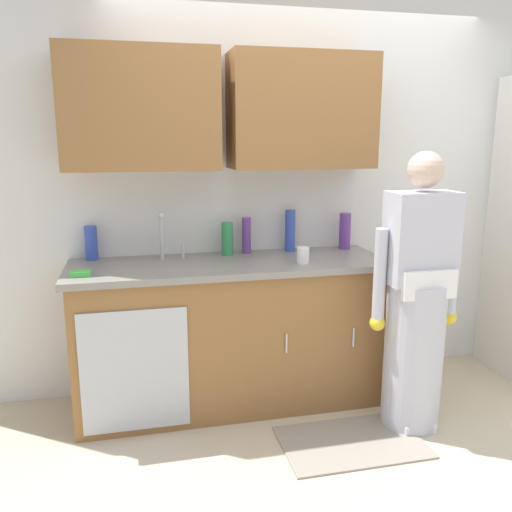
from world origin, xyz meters
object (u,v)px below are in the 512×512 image
at_px(bottle_water_tall, 345,231).
at_px(cup_by_sink, 303,255).
at_px(person_at_sink, 416,314).
at_px(bottle_cleaner_spray, 91,243).
at_px(bottle_soap, 290,231).
at_px(sink, 170,267).
at_px(bottle_dish_liquid, 227,239).
at_px(bottle_water_short, 246,235).
at_px(sponge, 81,274).

relative_size(bottle_water_tall, cup_by_sink, 2.52).
relative_size(person_at_sink, bottle_cleaner_spray, 7.55).
relative_size(bottle_soap, cup_by_sink, 2.84).
bearing_deg(cup_by_sink, sink, 169.35).
bearing_deg(bottle_dish_liquid, bottle_water_short, 11.91).
distance_m(bottle_dish_liquid, bottle_cleaner_spray, 0.86).
relative_size(bottle_soap, bottle_cleaner_spray, 1.30).
bearing_deg(bottle_water_short, bottle_water_tall, -1.47).
xyz_separation_m(bottle_cleaner_spray, sponge, (-0.04, -0.41, -0.09)).
bearing_deg(bottle_dish_liquid, person_at_sink, -36.17).
xyz_separation_m(person_at_sink, bottle_water_short, (-0.84, 0.74, 0.37)).
height_order(bottle_water_short, cup_by_sink, bottle_water_short).
relative_size(person_at_sink, sponge, 14.73).
bearing_deg(sponge, bottle_water_short, 20.77).
bearing_deg(cup_by_sink, bottle_water_tall, 39.89).
relative_size(person_at_sink, cup_by_sink, 16.53).
height_order(bottle_soap, sponge, bottle_soap).
relative_size(person_at_sink, bottle_dish_liquid, 7.58).
bearing_deg(bottle_dish_liquid, cup_by_sink, -39.19).
xyz_separation_m(bottle_cleaner_spray, bottle_water_short, (0.99, -0.02, 0.01)).
relative_size(bottle_water_short, cup_by_sink, 2.41).
xyz_separation_m(bottle_dish_liquid, bottle_water_short, (0.13, 0.03, 0.01)).
relative_size(person_at_sink, bottle_water_short, 6.85).
bearing_deg(sink, cup_by_sink, -10.65).
relative_size(bottle_dish_liquid, bottle_water_short, 0.90).
xyz_separation_m(bottle_dish_liquid, bottle_water_tall, (0.82, 0.01, 0.02)).
bearing_deg(bottle_water_tall, bottle_water_short, 178.53).
bearing_deg(bottle_water_short, bottle_dish_liquid, -168.09).
distance_m(bottle_water_short, cup_by_sink, 0.46).
bearing_deg(cup_by_sink, bottle_water_short, 127.29).
distance_m(sink, bottle_water_short, 0.58).
xyz_separation_m(bottle_soap, cup_by_sink, (-0.02, -0.36, -0.09)).
bearing_deg(sink, bottle_soap, 14.43).
bearing_deg(person_at_sink, bottle_cleaner_spray, 157.42).
bearing_deg(bottle_soap, person_at_sink, -53.71).
bearing_deg(sponge, bottle_soap, 16.27).
distance_m(sink, bottle_soap, 0.86).
height_order(bottle_cleaner_spray, cup_by_sink, bottle_cleaner_spray).
height_order(bottle_dish_liquid, bottle_water_tall, bottle_water_tall).
relative_size(bottle_dish_liquid, bottle_soap, 0.77).
height_order(sink, bottle_cleaner_spray, sink).
bearing_deg(bottle_cleaner_spray, cup_by_sink, -16.78).
relative_size(sink, sponge, 4.55).
xyz_separation_m(bottle_water_tall, bottle_soap, (-0.39, 0.02, 0.02)).
bearing_deg(cup_by_sink, sponge, -178.86).
bearing_deg(bottle_dish_liquid, sink, -154.40).
bearing_deg(person_at_sink, bottle_water_tall, 102.10).
bearing_deg(sink, sponge, -160.82).
bearing_deg(bottle_cleaner_spray, bottle_soap, -0.93).
xyz_separation_m(person_at_sink, bottle_cleaner_spray, (-1.83, 0.76, 0.36)).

